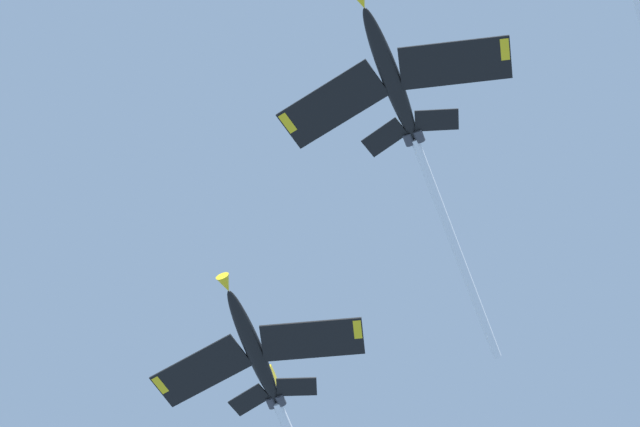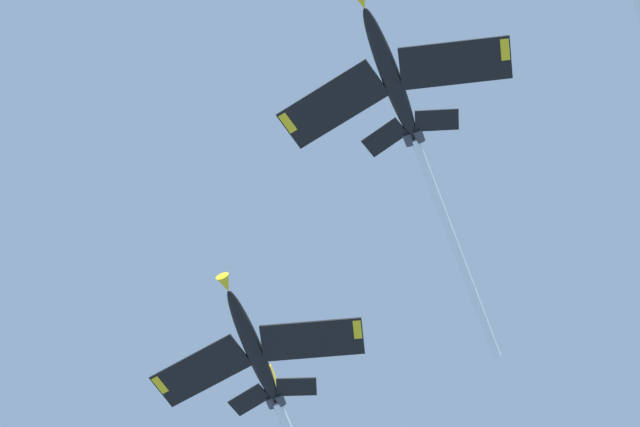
{
  "view_description": "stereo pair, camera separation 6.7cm",
  "coord_description": "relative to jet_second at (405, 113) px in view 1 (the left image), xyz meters",
  "views": [
    {
      "loc": [
        10.74,
        -13.81,
        1.96
      ],
      "look_at": [
        -55.8,
        0.92,
        101.37
      ],
      "focal_mm": 79.81,
      "sensor_mm": 36.0,
      "label": 1
    },
    {
      "loc": [
        10.73,
        -13.88,
        1.96
      ],
      "look_at": [
        -55.8,
        0.92,
        101.37
      ],
      "focal_mm": 79.81,
      "sensor_mm": 36.0,
      "label": 2
    }
  ],
  "objects": [
    {
      "name": "jet_second",
      "position": [
        0.0,
        0.0,
        0.0
      ],
      "size": [
        29.62,
        23.97,
        7.48
      ],
      "color": "black"
    },
    {
      "name": "jet_third",
      "position": [
        -27.44,
        -5.61,
        -4.8
      ],
      "size": [
        28.55,
        22.63,
        7.13
      ],
      "color": "black"
    }
  ]
}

